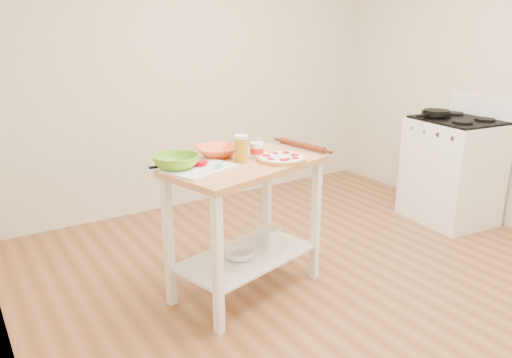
{
  "coord_description": "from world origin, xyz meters",
  "views": [
    {
      "loc": [
        -2.14,
        -2.13,
        1.74
      ],
      "look_at": [
        -0.44,
        0.52,
        0.76
      ],
      "focal_mm": 35.0,
      "sensor_mm": 36.0,
      "label": 1
    }
  ],
  "objects_px": {
    "gas_stove": "(452,170)",
    "spatula": "(219,165)",
    "skillet": "(436,113)",
    "rolling_pin": "(302,146)",
    "pizza": "(281,158)",
    "knife": "(165,166)",
    "orange_bowl": "(217,151)",
    "prep_island": "(246,202)",
    "green_bowl": "(176,162)",
    "shelf_glass_bowl": "(239,254)",
    "shelf_bin": "(268,237)",
    "yogurt_tub": "(257,150)",
    "cutting_board": "(198,168)",
    "beer_pint": "(241,149)"
  },
  "relations": [
    {
      "from": "gas_stove",
      "to": "spatula",
      "type": "relative_size",
      "value": 8.64
    },
    {
      "from": "skillet",
      "to": "rolling_pin",
      "type": "height_order",
      "value": "skillet"
    },
    {
      "from": "skillet",
      "to": "pizza",
      "type": "height_order",
      "value": "skillet"
    },
    {
      "from": "knife",
      "to": "orange_bowl",
      "type": "xyz_separation_m",
      "value": [
        0.4,
        0.09,
        0.02
      ]
    },
    {
      "from": "prep_island",
      "to": "knife",
      "type": "relative_size",
      "value": 4.05
    },
    {
      "from": "pizza",
      "to": "spatula",
      "type": "height_order",
      "value": "pizza"
    },
    {
      "from": "pizza",
      "to": "prep_island",
      "type": "bearing_deg",
      "value": 162.76
    },
    {
      "from": "spatula",
      "to": "rolling_pin",
      "type": "xyz_separation_m",
      "value": [
        0.71,
        0.1,
        0.01
      ]
    },
    {
      "from": "skillet",
      "to": "spatula",
      "type": "xyz_separation_m",
      "value": [
        -2.34,
        -0.26,
        -0.06
      ]
    },
    {
      "from": "pizza",
      "to": "green_bowl",
      "type": "bearing_deg",
      "value": 164.34
    },
    {
      "from": "rolling_pin",
      "to": "prep_island",
      "type": "bearing_deg",
      "value": -169.78
    },
    {
      "from": "shelf_glass_bowl",
      "to": "pizza",
      "type": "bearing_deg",
      "value": -9.65
    },
    {
      "from": "pizza",
      "to": "shelf_glass_bowl",
      "type": "height_order",
      "value": "pizza"
    },
    {
      "from": "gas_stove",
      "to": "shelf_glass_bowl",
      "type": "xyz_separation_m",
      "value": [
        -2.31,
        -0.12,
        -0.18
      ]
    },
    {
      "from": "shelf_bin",
      "to": "yogurt_tub",
      "type": "bearing_deg",
      "value": 176.88
    },
    {
      "from": "skillet",
      "to": "pizza",
      "type": "xyz_separation_m",
      "value": [
        -1.92,
        -0.33,
        -0.06
      ]
    },
    {
      "from": "knife",
      "to": "rolling_pin",
      "type": "relative_size",
      "value": 0.66
    },
    {
      "from": "spatula",
      "to": "orange_bowl",
      "type": "relative_size",
      "value": 0.46
    },
    {
      "from": "gas_stove",
      "to": "pizza",
      "type": "xyz_separation_m",
      "value": [
        -2.02,
        -0.16,
        0.44
      ]
    },
    {
      "from": "pizza",
      "to": "cutting_board",
      "type": "height_order",
      "value": "pizza"
    },
    {
      "from": "knife",
      "to": "shelf_bin",
      "type": "height_order",
      "value": "knife"
    },
    {
      "from": "pizza",
      "to": "cutting_board",
      "type": "bearing_deg",
      "value": 168.59
    },
    {
      "from": "pizza",
      "to": "yogurt_tub",
      "type": "distance_m",
      "value": 0.17
    },
    {
      "from": "knife",
      "to": "beer_pint",
      "type": "distance_m",
      "value": 0.49
    },
    {
      "from": "prep_island",
      "to": "pizza",
      "type": "distance_m",
      "value": 0.36
    },
    {
      "from": "shelf_bin",
      "to": "rolling_pin",
      "type": "bearing_deg",
      "value": 7.94
    },
    {
      "from": "green_bowl",
      "to": "yogurt_tub",
      "type": "distance_m",
      "value": 0.55
    },
    {
      "from": "cutting_board",
      "to": "prep_island",
      "type": "bearing_deg",
      "value": -27.17
    },
    {
      "from": "orange_bowl",
      "to": "shelf_bin",
      "type": "relative_size",
      "value": 2.15
    },
    {
      "from": "prep_island",
      "to": "cutting_board",
      "type": "relative_size",
      "value": 2.3
    },
    {
      "from": "cutting_board",
      "to": "beer_pint",
      "type": "relative_size",
      "value": 2.79
    },
    {
      "from": "prep_island",
      "to": "gas_stove",
      "type": "bearing_deg",
      "value": 2.41
    },
    {
      "from": "yogurt_tub",
      "to": "rolling_pin",
      "type": "bearing_deg",
      "value": 5.51
    },
    {
      "from": "shelf_bin",
      "to": "beer_pint",
      "type": "bearing_deg",
      "value": -176.29
    },
    {
      "from": "shelf_glass_bowl",
      "to": "beer_pint",
      "type": "bearing_deg",
      "value": 46.25
    },
    {
      "from": "spatula",
      "to": "prep_island",
      "type": "bearing_deg",
      "value": -34.93
    },
    {
      "from": "prep_island",
      "to": "green_bowl",
      "type": "bearing_deg",
      "value": 165.2
    },
    {
      "from": "pizza",
      "to": "cutting_board",
      "type": "relative_size",
      "value": 0.68
    },
    {
      "from": "beer_pint",
      "to": "shelf_glass_bowl",
      "type": "xyz_separation_m",
      "value": [
        -0.05,
        -0.06,
        -0.69
      ]
    },
    {
      "from": "cutting_board",
      "to": "spatula",
      "type": "distance_m",
      "value": 0.13
    },
    {
      "from": "prep_island",
      "to": "rolling_pin",
      "type": "relative_size",
      "value": 2.69
    },
    {
      "from": "beer_pint",
      "to": "yogurt_tub",
      "type": "height_order",
      "value": "yogurt_tub"
    },
    {
      "from": "orange_bowl",
      "to": "shelf_glass_bowl",
      "type": "bearing_deg",
      "value": -87.56
    },
    {
      "from": "knife",
      "to": "spatula",
      "type": "bearing_deg",
      "value": -23.64
    },
    {
      "from": "cutting_board",
      "to": "yogurt_tub",
      "type": "relative_size",
      "value": 2.57
    },
    {
      "from": "green_bowl",
      "to": "beer_pint",
      "type": "distance_m",
      "value": 0.42
    },
    {
      "from": "rolling_pin",
      "to": "shelf_glass_bowl",
      "type": "xyz_separation_m",
      "value": [
        -0.59,
        -0.12,
        -0.63
      ]
    },
    {
      "from": "knife",
      "to": "shelf_bin",
      "type": "distance_m",
      "value": 0.91
    },
    {
      "from": "prep_island",
      "to": "beer_pint",
      "type": "distance_m",
      "value": 0.35
    },
    {
      "from": "pizza",
      "to": "shelf_glass_bowl",
      "type": "xyz_separation_m",
      "value": [
        -0.29,
        0.05,
        -0.62
      ]
    }
  ]
}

